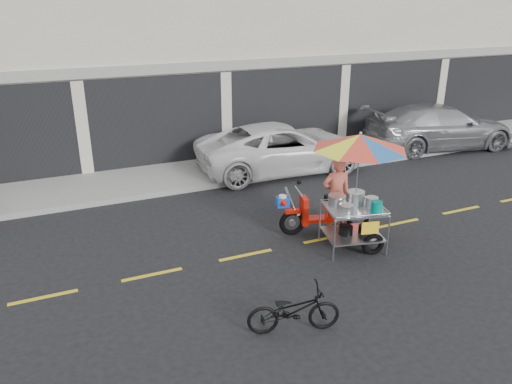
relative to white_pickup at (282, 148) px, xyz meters
name	(u,v)px	position (x,y,z in m)	size (l,w,h in m)	color
ground	(327,238)	(-1.19, -4.70, -0.74)	(90.00, 90.00, 0.00)	black
sidewalk	(238,165)	(-1.19, 0.80, -0.67)	(45.00, 3.00, 0.15)	gray
shophouse_block	(255,21)	(1.63, 5.89, 3.49)	(36.00, 8.11, 10.40)	beige
centerline	(327,238)	(-1.19, -4.70, -0.74)	(42.00, 0.10, 0.01)	gold
white_pickup	(282,148)	(0.00, 0.00, 0.00)	(2.46, 5.34, 1.48)	white
silver_pickup	(439,127)	(6.27, 0.00, 0.05)	(2.21, 5.44, 1.58)	#95979B
near_bicycle	(294,310)	(-3.46, -7.39, -0.34)	(0.53, 1.52, 0.80)	black
food_vendor_rig	(349,172)	(-0.88, -4.94, 0.88)	(2.55, 2.44, 2.58)	black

